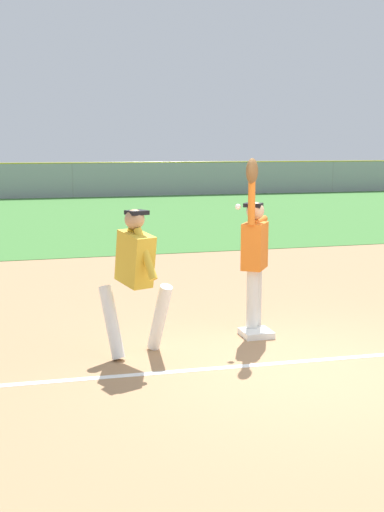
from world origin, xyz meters
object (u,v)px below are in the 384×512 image
Objects in this scene: parked_car_silver at (202,178)px; fielder at (255,248)px; parked_car_black at (104,180)px; baseball at (238,207)px; first_base at (256,333)px; runner at (135,272)px.

fielder is at bearing -99.21° from parked_car_silver.
parked_car_black is at bearing -59.26° from fielder.
fielder reaches higher than baseball.
parked_car_silver is (5.53, 0.07, 0.00)m from parked_car_black.
first_base is at bearing -34.45° from baseball.
parked_car_silver is at bearing -70.44° from fielder.
first_base is at bearing -99.18° from parked_car_silver.
fielder is 1.33× the size of runner.
runner is 0.37× the size of parked_car_black.
baseball is 27.53m from parked_car_black.
fielder is at bearing -3.99° from runner.
runner reaches higher than parked_car_silver.
runner reaches higher than parked_car_black.
parked_car_silver is at bearing 50.57° from runner.
baseball is at bearing 44.79° from fielder.
baseball reaches higher than parked_car_black.
runner is 23.24× the size of baseball.
fielder reaches higher than runner.
first_base is at bearing 114.84° from fielder.
first_base is 0.17× the size of fielder.
parked_car_black is at bearing 85.29° from baseball.
parked_car_silver is (9.21, 27.96, -0.32)m from runner.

